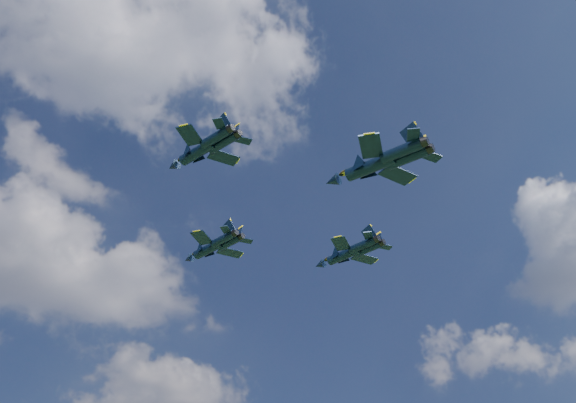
% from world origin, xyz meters
% --- Properties ---
extents(jet_lead, '(10.12, 13.54, 3.30)m').
position_xyz_m(jet_lead, '(-6.00, 22.09, 64.07)').
color(jet_lead, black).
extents(jet_left, '(10.28, 13.64, 3.34)m').
position_xyz_m(jet_left, '(-12.90, -0.88, 65.21)').
color(jet_left, black).
extents(jet_right, '(10.45, 13.88, 3.40)m').
position_xyz_m(jet_right, '(15.38, 16.16, 63.56)').
color(jet_right, black).
extents(jet_slot, '(14.41, 16.79, 4.28)m').
position_xyz_m(jet_slot, '(11.67, -3.36, 66.78)').
color(jet_slot, black).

